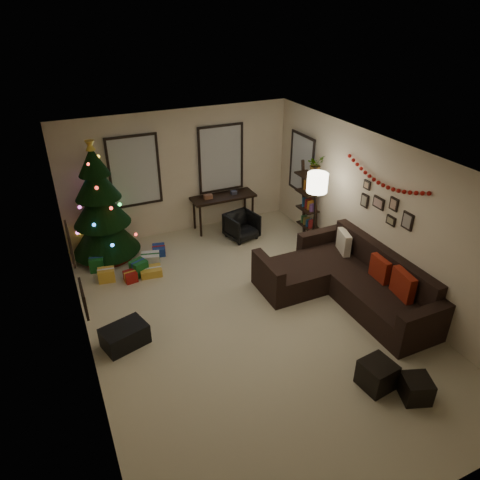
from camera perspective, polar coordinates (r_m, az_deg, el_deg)
name	(u,v)px	position (r m, az deg, el deg)	size (l,w,h in m)	color
floor	(250,318)	(7.49, 1.23, -9.92)	(7.00, 7.00, 0.00)	#C5B995
ceiling	(252,162)	(6.17, 1.50, 10.01)	(7.00, 7.00, 0.00)	white
wall_back	(179,173)	(9.71, -7.78, 8.48)	(5.00, 5.00, 0.00)	beige
wall_front	(422,426)	(4.57, 22.31, -21.15)	(5.00, 5.00, 0.00)	beige
wall_left	(79,287)	(6.22, -19.98, -5.66)	(7.00, 7.00, 0.00)	beige
wall_right	(381,217)	(8.03, 17.66, 2.82)	(7.00, 7.00, 0.00)	beige
window_back_left	(134,171)	(9.40, -13.37, 8.57)	(1.05, 0.06, 1.50)	#728CB2
window_back_right	(221,159)	(9.91, -2.49, 10.37)	(1.05, 0.06, 1.50)	#728CB2
window_right_wall	(302,164)	(9.81, 7.97, 9.63)	(0.06, 0.90, 1.30)	#728CB2
christmas_tree	(101,210)	(9.09, -17.41, 3.73)	(1.34, 1.34, 2.49)	black
presents	(134,266)	(8.84, -13.47, -3.20)	(1.50, 1.01, 0.30)	#14591E
sofa	(347,281)	(8.05, 13.50, -5.17)	(2.02, 2.93, 0.90)	black
pillow_red_a	(403,286)	(7.57, 20.11, -5.54)	(0.13, 0.49, 0.49)	maroon
pillow_red_b	(380,269)	(7.88, 17.47, -3.56)	(0.11, 0.42, 0.42)	maroon
pillow_cream	(344,243)	(8.54, 13.14, -0.36)	(0.13, 0.45, 0.45)	beige
ottoman_near	(377,375)	(6.55, 17.13, -16.16)	(0.41, 0.41, 0.39)	black
ottoman_far	(416,389)	(6.57, 21.61, -17.27)	(0.35, 0.35, 0.34)	black
desk	(223,200)	(9.98, -2.15, 5.19)	(1.43, 0.51, 0.77)	black
desk_chair	(242,226)	(9.67, 0.23, 1.80)	(0.56, 0.53, 0.58)	black
bookshelf	(309,204)	(9.49, 8.77, 4.61)	(0.30, 0.51, 1.74)	black
potted_plant	(316,162)	(9.04, 9.67, 9.85)	(0.43, 0.37, 0.48)	#4C4C4C
floor_lamp	(317,189)	(8.48, 9.82, 6.51)	(0.39, 0.39, 1.83)	black
art_map	(70,244)	(6.90, -20.95, -0.46)	(0.04, 0.60, 0.50)	black
art_abstract	(83,299)	(5.77, -19.41, -7.11)	(0.04, 0.45, 0.35)	black
gallery	(385,207)	(7.87, 18.13, 4.02)	(0.03, 1.25, 0.54)	black
garland	(384,179)	(7.75, 17.99, 7.50)	(0.08, 1.90, 0.30)	#A5140C
stocking_left	(171,166)	(9.67, -8.77, 9.38)	(0.20, 0.05, 0.36)	#990F0C
stocking_right	(186,169)	(9.85, -6.93, 8.97)	(0.20, 0.05, 0.36)	#990F0C
storage_bin	(125,336)	(7.12, -14.54, -11.79)	(0.66, 0.44, 0.33)	black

